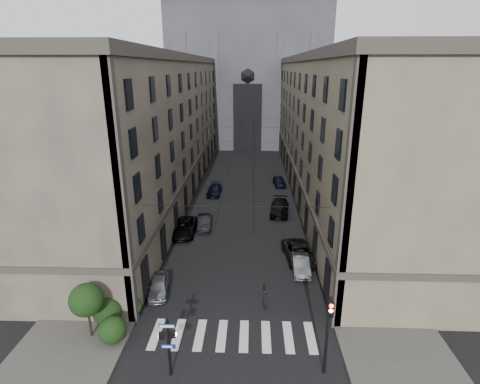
# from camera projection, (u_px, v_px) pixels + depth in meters

# --- Properties ---
(sidewalk_left) EXTENTS (7.00, 80.00, 0.15)m
(sidewalk_left) POSITION_uv_depth(u_px,v_px,m) (173.00, 190.00, 55.06)
(sidewalk_left) COLOR #383533
(sidewalk_left) RESTS_ON ground
(sidewalk_right) EXTENTS (7.00, 80.00, 0.15)m
(sidewalk_right) POSITION_uv_depth(u_px,v_px,m) (316.00, 192.00, 54.37)
(sidewalk_right) COLOR #383533
(sidewalk_right) RESTS_ON ground
(zebra_crossing) EXTENTS (11.00, 3.20, 0.01)m
(zebra_crossing) POSITION_uv_depth(u_px,v_px,m) (233.00, 335.00, 25.37)
(zebra_crossing) COLOR beige
(zebra_crossing) RESTS_ON ground
(building_left) EXTENTS (13.60, 60.60, 18.85)m
(building_left) POSITION_uv_depth(u_px,v_px,m) (148.00, 127.00, 52.21)
(building_left) COLOR #453C34
(building_left) RESTS_ON ground
(building_right) EXTENTS (13.60, 60.60, 18.85)m
(building_right) POSITION_uv_depth(u_px,v_px,m) (342.00, 128.00, 51.32)
(building_right) COLOR brown
(building_right) RESTS_ON ground
(gothic_tower) EXTENTS (35.00, 23.00, 58.00)m
(gothic_tower) POSITION_uv_depth(u_px,v_px,m) (249.00, 65.00, 85.99)
(gothic_tower) COLOR #2D2D33
(gothic_tower) RESTS_ON ground
(pedestrian_signal_left) EXTENTS (1.02, 0.38, 4.00)m
(pedestrian_signal_left) POSITION_uv_depth(u_px,v_px,m) (168.00, 342.00, 21.43)
(pedestrian_signal_left) COLOR black
(pedestrian_signal_left) RESTS_ON ground
(traffic_light_right) EXTENTS (0.34, 0.50, 5.20)m
(traffic_light_right) POSITION_uv_depth(u_px,v_px,m) (328.00, 327.00, 21.22)
(traffic_light_right) COLOR black
(traffic_light_right) RESTS_ON ground
(shrub_cluster) EXTENTS (3.90, 4.40, 3.90)m
(shrub_cluster) POSITION_uv_depth(u_px,v_px,m) (103.00, 310.00, 25.09)
(shrub_cluster) COLOR black
(shrub_cluster) RESTS_ON sidewalk_left
(tram_wires) EXTENTS (14.00, 60.00, 0.43)m
(tram_wires) POSITION_uv_depth(u_px,v_px,m) (244.00, 143.00, 52.09)
(tram_wires) COLOR black
(tram_wires) RESTS_ON ground
(car_left_near) EXTENTS (2.04, 3.97, 1.29)m
(car_left_near) POSITION_uv_depth(u_px,v_px,m) (159.00, 286.00, 29.94)
(car_left_near) COLOR slate
(car_left_near) RESTS_ON ground
(car_left_midnear) EXTENTS (1.94, 4.25, 1.35)m
(car_left_midnear) POSITION_uv_depth(u_px,v_px,m) (204.00, 222.00, 42.13)
(car_left_midnear) COLOR black
(car_left_midnear) RESTS_ON ground
(car_left_midfar) EXTENTS (2.55, 5.53, 1.54)m
(car_left_midfar) POSITION_uv_depth(u_px,v_px,m) (184.00, 227.00, 40.55)
(car_left_midfar) COLOR black
(car_left_midfar) RESTS_ON ground
(car_left_far) EXTENTS (1.97, 4.58, 1.31)m
(car_left_far) POSITION_uv_depth(u_px,v_px,m) (214.00, 190.00, 53.16)
(car_left_far) COLOR black
(car_left_far) RESTS_ON ground
(car_right_near) EXTENTS (1.49, 4.12, 1.35)m
(car_right_near) POSITION_uv_depth(u_px,v_px,m) (301.00, 264.00, 33.18)
(car_right_near) COLOR slate
(car_right_near) RESTS_ON ground
(car_right_midnear) EXTENTS (3.15, 5.62, 1.48)m
(car_right_midnear) POSITION_uv_depth(u_px,v_px,m) (299.00, 253.00, 35.03)
(car_right_midnear) COLOR black
(car_right_midnear) RESTS_ON ground
(car_right_midfar) EXTENTS (2.77, 5.62, 1.57)m
(car_right_midfar) POSITION_uv_depth(u_px,v_px,m) (280.00, 208.00, 46.15)
(car_right_midfar) COLOR black
(car_right_midfar) RESTS_ON ground
(car_right_far) EXTENTS (2.08, 4.25, 1.40)m
(car_right_far) POSITION_uv_depth(u_px,v_px,m) (279.00, 181.00, 57.10)
(car_right_far) COLOR black
(car_right_far) RESTS_ON ground
(pedestrian) EXTENTS (0.60, 0.71, 1.66)m
(pedestrian) POSITION_uv_depth(u_px,v_px,m) (265.00, 300.00, 27.87)
(pedestrian) COLOR black
(pedestrian) RESTS_ON ground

